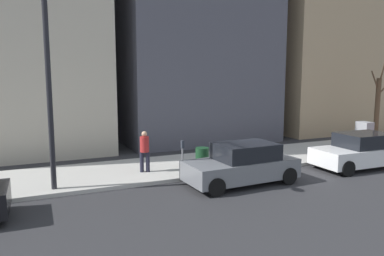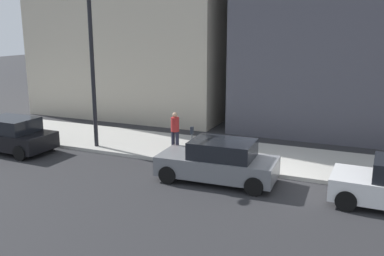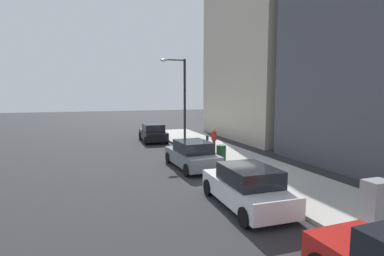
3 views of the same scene
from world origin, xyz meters
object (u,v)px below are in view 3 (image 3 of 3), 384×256
at_px(parking_meter, 207,144).
at_px(streetlamp, 181,94).
at_px(office_tower_right, 286,44).
at_px(parked_car_white, 247,187).
at_px(utility_box, 376,205).
at_px(parked_car_black, 153,133).
at_px(parked_car_grey, 192,155).
at_px(pedestrian_near_meter, 214,139).
at_px(trash_bin, 221,153).

height_order(parking_meter, streetlamp, streetlamp).
bearing_deg(office_tower_right, streetlamp, -166.93).
distance_m(parked_car_white, utility_box, 3.95).
xyz_separation_m(parked_car_black, office_tower_right, (12.71, -0.76, 7.95)).
bearing_deg(parked_car_grey, pedestrian_near_meter, 46.44).
bearing_deg(streetlamp, parked_car_white, -96.82).
relative_size(parked_car_grey, utility_box, 2.98).
bearing_deg(parked_car_white, office_tower_right, 51.38).
height_order(parked_car_black, parking_meter, parked_car_black).
bearing_deg(parking_meter, streetlamp, 92.02).
bearing_deg(pedestrian_near_meter, parked_car_white, -179.82).
xyz_separation_m(streetlamp, pedestrian_near_meter, (1.16, -3.52, -2.93)).
height_order(streetlamp, pedestrian_near_meter, streetlamp).
bearing_deg(parked_car_grey, parking_meter, 44.85).
height_order(parked_car_white, parking_meter, parked_car_white).
xyz_separation_m(trash_bin, office_tower_right, (10.61, 8.42, 8.08)).
bearing_deg(parked_car_black, parked_car_white, -88.39).
height_order(parked_car_black, trash_bin, parked_car_black).
bearing_deg(parked_car_black, utility_box, -80.82).
distance_m(parking_meter, utility_box, 10.82).
distance_m(parking_meter, pedestrian_near_meter, 1.58).
relative_size(utility_box, pedestrian_near_meter, 0.86).
bearing_deg(trash_bin, pedestrian_near_meter, 76.69).
bearing_deg(utility_box, parking_meter, 94.50).
bearing_deg(parked_car_grey, streetlamp, 75.28).
distance_m(parked_car_white, streetlamp, 12.99).
distance_m(parking_meter, streetlamp, 5.64).
bearing_deg(trash_bin, parked_car_grey, -162.46).
distance_m(parked_car_black, parking_meter, 8.28).
relative_size(parked_car_white, streetlamp, 0.65).
relative_size(utility_box, trash_bin, 1.59).
bearing_deg(trash_bin, streetlamp, 96.06).
xyz_separation_m(utility_box, office_tower_right, (10.21, 18.14, 7.84)).
height_order(parked_car_black, streetlamp, streetlamp).
relative_size(utility_box, streetlamp, 0.22).
distance_m(trash_bin, pedestrian_near_meter, 2.41).
height_order(parked_car_white, pedestrian_near_meter, pedestrian_near_meter).
height_order(parked_car_white, streetlamp, streetlamp).
height_order(utility_box, pedestrian_near_meter, pedestrian_near_meter).
height_order(parked_car_white, parked_car_black, same).
height_order(parked_car_grey, pedestrian_near_meter, pedestrian_near_meter).
bearing_deg(parked_car_black, pedestrian_near_meter, -67.32).
bearing_deg(office_tower_right, trash_bin, -141.54).
relative_size(parking_meter, streetlamp, 0.21).
height_order(parked_car_black, utility_box, utility_box).
height_order(parking_meter, utility_box, utility_box).
distance_m(parked_car_white, office_tower_right, 21.28).
xyz_separation_m(parked_car_white, pedestrian_near_meter, (2.66, 8.97, 0.35)).
relative_size(trash_bin, pedestrian_near_meter, 0.54).
distance_m(streetlamp, trash_bin, 6.78).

